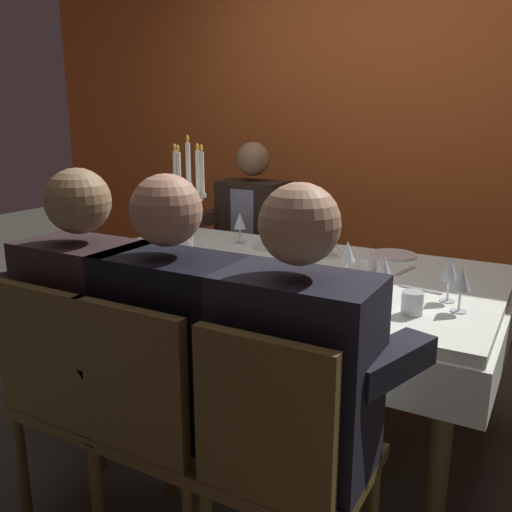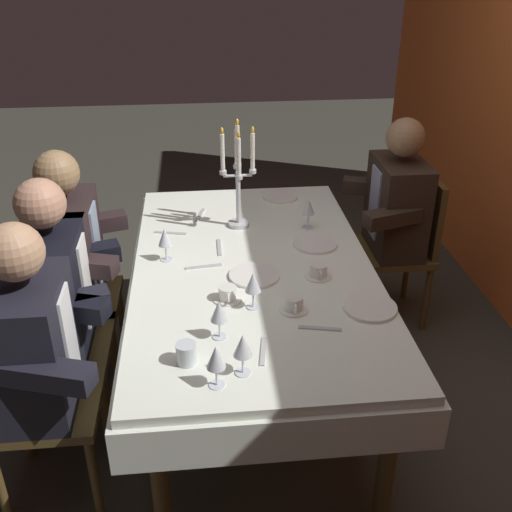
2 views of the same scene
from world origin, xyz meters
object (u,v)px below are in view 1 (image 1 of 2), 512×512
(dinner_plate_0, at_px, (168,237))
(wine_glass_3, at_px, (206,259))
(coffee_cup_0, at_px, (322,277))
(dinner_plate_2, at_px, (393,255))
(coffee_cup_1, at_px, (368,265))
(seated_diner_0, at_px, (254,222))
(dining_table, at_px, (276,292))
(seated_diner_1, at_px, (86,320))
(wine_glass_2, at_px, (384,268))
(seated_diner_3, at_px, (296,371))
(candelabra, at_px, (189,201))
(wine_glass_4, at_px, (348,252))
(seated_diner_2, at_px, (170,340))
(wine_glass_1, at_px, (240,222))
(wine_glass_0, at_px, (461,279))
(coffee_cup_2, at_px, (326,251))
(water_tumbler_0, at_px, (412,303))
(dinner_plate_3, at_px, (273,246))
(wine_glass_5, at_px, (450,271))
(dinner_plate_1, at_px, (295,268))

(dinner_plate_0, distance_m, wine_glass_3, 0.95)
(coffee_cup_0, bearing_deg, dinner_plate_2, 77.49)
(coffee_cup_1, relative_size, seated_diner_0, 0.11)
(dining_table, relative_size, seated_diner_1, 1.56)
(wine_glass_2, xyz_separation_m, coffee_cup_0, (-0.26, 0.05, -0.09))
(wine_glass_2, bearing_deg, dinner_plate_2, 102.21)
(dinner_plate_0, height_order, seated_diner_3, seated_diner_3)
(dinner_plate_2, xyz_separation_m, coffee_cup_1, (-0.02, -0.31, 0.02))
(wine_glass_3, distance_m, seated_diner_1, 0.52)
(candelabra, bearing_deg, wine_glass_4, -0.01)
(wine_glass_4, xyz_separation_m, seated_diner_2, (-0.25, -0.85, -0.12))
(dinner_plate_0, bearing_deg, wine_glass_4, -13.37)
(candelabra, distance_m, seated_diner_3, 1.31)
(dinner_plate_2, xyz_separation_m, coffee_cup_0, (-0.13, -0.58, 0.02))
(wine_glass_1, bearing_deg, wine_glass_0, -23.78)
(wine_glass_2, height_order, coffee_cup_2, wine_glass_2)
(wine_glass_1, bearing_deg, coffee_cup_2, -4.67)
(wine_glass_2, distance_m, coffee_cup_0, 0.28)
(wine_glass_3, bearing_deg, wine_glass_4, 39.42)
(wine_glass_2, xyz_separation_m, water_tumbler_0, (0.14, -0.13, -0.07))
(wine_glass_0, height_order, water_tumbler_0, wine_glass_0)
(dinner_plate_3, height_order, wine_glass_5, wine_glass_5)
(wine_glass_4, height_order, seated_diner_0, seated_diner_0)
(coffee_cup_1, bearing_deg, dinner_plate_1, -154.64)
(wine_glass_4, bearing_deg, wine_glass_2, -37.27)
(wine_glass_1, bearing_deg, seated_diner_1, -84.08)
(dinner_plate_0, distance_m, wine_glass_2, 1.40)
(water_tumbler_0, distance_m, seated_diner_2, 0.82)
(dinner_plate_1, bearing_deg, dinner_plate_3, 130.34)
(dinner_plate_0, distance_m, coffee_cup_1, 1.18)
(candelabra, xyz_separation_m, seated_diner_2, (0.54, -0.85, -0.27))
(dinner_plate_3, relative_size, seated_diner_0, 0.18)
(wine_glass_5, bearing_deg, coffee_cup_1, 147.66)
(seated_diner_1, bearing_deg, dinner_plate_1, 68.09)
(wine_glass_5, bearing_deg, wine_glass_1, 159.19)
(dinner_plate_1, height_order, wine_glass_3, wine_glass_3)
(wine_glass_2, bearing_deg, seated_diner_1, -138.56)
(wine_glass_4, relative_size, seated_diner_3, 0.13)
(wine_glass_4, bearing_deg, dinner_plate_0, 166.63)
(coffee_cup_2, bearing_deg, wine_glass_0, -35.13)
(wine_glass_2, height_order, seated_diner_3, seated_diner_3)
(dinner_plate_2, relative_size, coffee_cup_1, 1.69)
(seated_diner_0, relative_size, seated_diner_3, 1.00)
(wine_glass_0, distance_m, wine_glass_2, 0.28)
(wine_glass_1, distance_m, wine_glass_4, 0.81)
(candelabra, xyz_separation_m, dinner_plate_3, (0.26, 0.36, -0.26))
(wine_glass_2, height_order, wine_glass_4, same)
(wine_glass_2, xyz_separation_m, wine_glass_4, (-0.19, 0.15, 0.00))
(dinner_plate_2, relative_size, wine_glass_3, 1.36)
(coffee_cup_0, xyz_separation_m, seated_diner_0, (-0.90, 1.02, -0.03))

